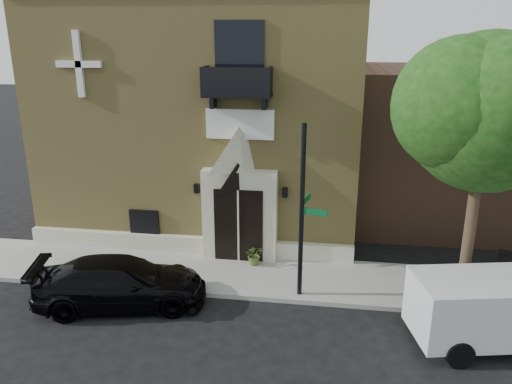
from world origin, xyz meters
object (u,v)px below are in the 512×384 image
cargo_van (510,308)px  fire_hydrant (508,297)px  black_sedan (121,283)px  street_sign (303,212)px

cargo_van → fire_hydrant: cargo_van is taller
black_sedan → fire_hydrant: bearing=-97.0°
fire_hydrant → cargo_van: bearing=-107.8°
black_sedan → cargo_van: bearing=-105.2°
black_sedan → fire_hydrant: 11.34m
cargo_van → street_sign: size_ratio=0.93×
street_sign → fire_hydrant: 6.43m
cargo_van → street_sign: 5.97m
black_sedan → cargo_van: (10.76, -0.38, 0.33)m
black_sedan → cargo_van: cargo_van is taller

